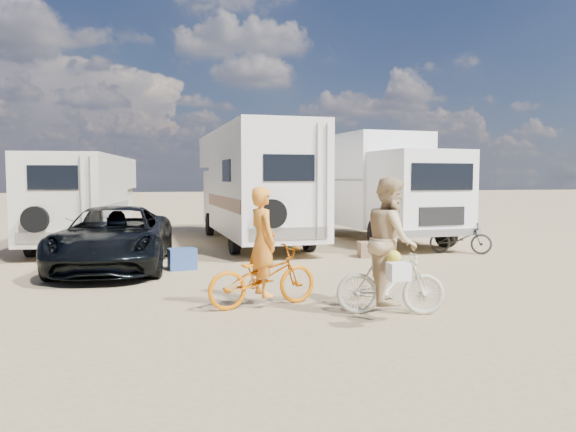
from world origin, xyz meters
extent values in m
plane|color=tan|center=(0.00, 0.00, 0.00)|extent=(140.00, 140.00, 0.00)
imported|color=black|center=(-3.66, 3.10, 0.70)|extent=(2.71, 5.21, 1.40)
imported|color=#CF6503|center=(-1.06, -1.30, 0.48)|extent=(1.94, 1.05, 0.97)
imported|color=beige|center=(0.71, -2.25, 0.48)|extent=(1.67, 0.90, 0.97)
imported|color=orange|center=(-1.06, -1.30, 0.87)|extent=(0.55, 0.71, 1.74)
imported|color=tan|center=(0.71, -2.25, 0.95)|extent=(0.95, 1.09, 1.90)
imported|color=#232523|center=(5.28, 3.55, 0.43)|extent=(1.69, 1.30, 0.85)
cube|color=#2F4B88|center=(-2.17, 2.59, 0.24)|extent=(0.65, 0.52, 0.48)
cube|color=#7F5E47|center=(2.61, 3.47, 0.20)|extent=(0.55, 0.55, 0.39)
camera|label=1|loc=(-2.65, -9.90, 2.06)|focal=34.51mm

